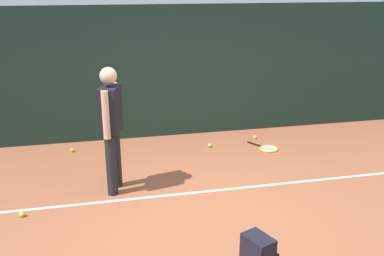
{
  "coord_description": "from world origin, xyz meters",
  "views": [
    {
      "loc": [
        -1.09,
        -4.53,
        2.72
      ],
      "look_at": [
        0.0,
        0.4,
        1.0
      ],
      "focal_mm": 40.5,
      "sensor_mm": 36.0,
      "label": 1
    }
  ],
  "objects_px": {
    "tennis_ball_far_left": "(255,137)",
    "tennis_ball_by_fence": "(72,150)",
    "tennis_player": "(111,123)",
    "tennis_ball_mid_court": "(210,145)",
    "tennis_ball_near_player": "(22,214)",
    "tennis_racket": "(267,148)"
  },
  "relations": [
    {
      "from": "tennis_player",
      "to": "tennis_ball_near_player",
      "type": "bearing_deg",
      "value": 130.0
    },
    {
      "from": "tennis_ball_by_fence",
      "to": "tennis_ball_mid_court",
      "type": "height_order",
      "value": "same"
    },
    {
      "from": "tennis_ball_by_fence",
      "to": "tennis_ball_mid_court",
      "type": "xyz_separation_m",
      "value": [
        2.31,
        -0.28,
        0.0
      ]
    },
    {
      "from": "tennis_ball_far_left",
      "to": "tennis_ball_by_fence",
      "type": "bearing_deg",
      "value": 178.88
    },
    {
      "from": "tennis_ball_mid_court",
      "to": "tennis_racket",
      "type": "bearing_deg",
      "value": -17.33
    },
    {
      "from": "tennis_racket",
      "to": "tennis_ball_far_left",
      "type": "bearing_deg",
      "value": 151.58
    },
    {
      "from": "tennis_racket",
      "to": "tennis_ball_far_left",
      "type": "distance_m",
      "value": 0.51
    },
    {
      "from": "tennis_player",
      "to": "tennis_ball_near_player",
      "type": "xyz_separation_m",
      "value": [
        -1.15,
        -0.48,
        -0.93
      ]
    },
    {
      "from": "tennis_racket",
      "to": "tennis_ball_near_player",
      "type": "bearing_deg",
      "value": -100.38
    },
    {
      "from": "tennis_racket",
      "to": "tennis_ball_far_left",
      "type": "relative_size",
      "value": 9.31
    },
    {
      "from": "tennis_racket",
      "to": "tennis_ball_far_left",
      "type": "xyz_separation_m",
      "value": [
        -0.03,
        0.51,
        0.02
      ]
    },
    {
      "from": "tennis_ball_near_player",
      "to": "tennis_ball_mid_court",
      "type": "height_order",
      "value": "same"
    },
    {
      "from": "tennis_player",
      "to": "tennis_ball_mid_court",
      "type": "distance_m",
      "value": 2.3
    },
    {
      "from": "tennis_ball_by_fence",
      "to": "tennis_ball_far_left",
      "type": "bearing_deg",
      "value": -1.12
    },
    {
      "from": "tennis_ball_near_player",
      "to": "tennis_ball_mid_court",
      "type": "distance_m",
      "value": 3.32
    },
    {
      "from": "tennis_racket",
      "to": "tennis_ball_near_player",
      "type": "relative_size",
      "value": 9.31
    },
    {
      "from": "tennis_racket",
      "to": "tennis_ball_near_player",
      "type": "height_order",
      "value": "tennis_ball_near_player"
    },
    {
      "from": "tennis_racket",
      "to": "tennis_ball_far_left",
      "type": "height_order",
      "value": "tennis_ball_far_left"
    },
    {
      "from": "tennis_ball_far_left",
      "to": "tennis_ball_mid_court",
      "type": "bearing_deg",
      "value": -166.31
    },
    {
      "from": "tennis_ball_by_fence",
      "to": "tennis_ball_far_left",
      "type": "xyz_separation_m",
      "value": [
        3.22,
        -0.06,
        0.0
      ]
    },
    {
      "from": "tennis_ball_by_fence",
      "to": "tennis_ball_far_left",
      "type": "relative_size",
      "value": 1.0
    },
    {
      "from": "tennis_racket",
      "to": "tennis_ball_mid_court",
      "type": "xyz_separation_m",
      "value": [
        -0.94,
        0.29,
        0.02
      ]
    }
  ]
}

